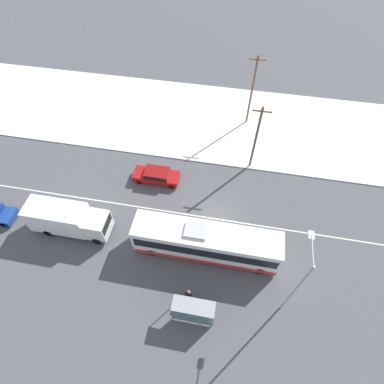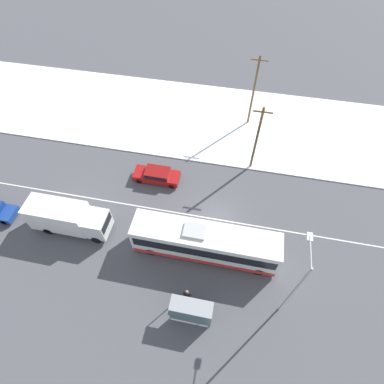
{
  "view_description": "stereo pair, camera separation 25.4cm",
  "coord_description": "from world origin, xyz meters",
  "px_view_note": "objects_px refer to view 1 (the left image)",
  "views": [
    {
      "loc": [
        0.33,
        -15.26,
        24.75
      ],
      "look_at": [
        -2.79,
        1.75,
        1.4
      ],
      "focal_mm": 28.0,
      "sensor_mm": 36.0,
      "label": 1
    },
    {
      "loc": [
        0.58,
        -15.21,
        24.75
      ],
      "look_at": [
        -2.79,
        1.75,
        1.4
      ],
      "focal_mm": 28.0,
      "sensor_mm": 36.0,
      "label": 2
    }
  ],
  "objects_px": {
    "sedan_car": "(157,175)",
    "streetlamp": "(299,279)",
    "pedestrian_at_stop": "(189,294)",
    "city_bus": "(206,242)",
    "bus_shelter": "(193,313)",
    "utility_pole_roadside": "(256,138)",
    "box_truck": "(67,219)",
    "utility_pole_snowlot": "(252,91)"
  },
  "relations": [
    {
      "from": "utility_pole_roadside",
      "to": "utility_pole_snowlot",
      "type": "height_order",
      "value": "utility_pole_snowlot"
    },
    {
      "from": "city_bus",
      "to": "bus_shelter",
      "type": "xyz_separation_m",
      "value": [
        -0.09,
        -5.84,
        -0.06
      ]
    },
    {
      "from": "sedan_car",
      "to": "streetlamp",
      "type": "distance_m",
      "value": 17.26
    },
    {
      "from": "pedestrian_at_stop",
      "to": "box_truck",
      "type": "bearing_deg",
      "value": 159.79
    },
    {
      "from": "city_bus",
      "to": "box_truck",
      "type": "bearing_deg",
      "value": 179.84
    },
    {
      "from": "box_truck",
      "to": "utility_pole_roadside",
      "type": "xyz_separation_m",
      "value": [
        15.83,
        10.89,
        2.39
      ]
    },
    {
      "from": "box_truck",
      "to": "utility_pole_snowlot",
      "type": "distance_m",
      "value": 23.64
    },
    {
      "from": "bus_shelter",
      "to": "utility_pole_roadside",
      "type": "xyz_separation_m",
      "value": [
        3.29,
        16.77,
        2.47
      ]
    },
    {
      "from": "bus_shelter",
      "to": "sedan_car",
      "type": "bearing_deg",
      "value": 115.46
    },
    {
      "from": "sedan_car",
      "to": "city_bus",
      "type": "bearing_deg",
      "value": 131.15
    },
    {
      "from": "utility_pole_roadside",
      "to": "bus_shelter",
      "type": "bearing_deg",
      "value": -101.11
    },
    {
      "from": "streetlamp",
      "to": "utility_pole_roadside",
      "type": "distance_m",
      "value": 14.68
    },
    {
      "from": "bus_shelter",
      "to": "streetlamp",
      "type": "bearing_deg",
      "value": 20.58
    },
    {
      "from": "bus_shelter",
      "to": "streetlamp",
      "type": "relative_size",
      "value": 0.38
    },
    {
      "from": "sedan_car",
      "to": "utility_pole_snowlot",
      "type": "relative_size",
      "value": 0.55
    },
    {
      "from": "box_truck",
      "to": "pedestrian_at_stop",
      "type": "xyz_separation_m",
      "value": [
        11.94,
        -4.4,
        -0.73
      ]
    },
    {
      "from": "city_bus",
      "to": "bus_shelter",
      "type": "height_order",
      "value": "city_bus"
    },
    {
      "from": "utility_pole_roadside",
      "to": "utility_pole_snowlot",
      "type": "bearing_deg",
      "value": 97.12
    },
    {
      "from": "bus_shelter",
      "to": "utility_pole_roadside",
      "type": "height_order",
      "value": "utility_pole_roadside"
    },
    {
      "from": "box_truck",
      "to": "pedestrian_at_stop",
      "type": "relative_size",
      "value": 4.29
    },
    {
      "from": "city_bus",
      "to": "sedan_car",
      "type": "bearing_deg",
      "value": 131.15
    },
    {
      "from": "city_bus",
      "to": "box_truck",
      "type": "xyz_separation_m",
      "value": [
        -12.62,
        0.04,
        0.03
      ]
    },
    {
      "from": "pedestrian_at_stop",
      "to": "city_bus",
      "type": "bearing_deg",
      "value": 81.13
    },
    {
      "from": "sedan_car",
      "to": "pedestrian_at_stop",
      "type": "bearing_deg",
      "value": 115.91
    },
    {
      "from": "sedan_car",
      "to": "utility_pole_snowlot",
      "type": "height_order",
      "value": "utility_pole_snowlot"
    },
    {
      "from": "pedestrian_at_stop",
      "to": "utility_pole_roadside",
      "type": "relative_size",
      "value": 0.21
    },
    {
      "from": "box_truck",
      "to": "bus_shelter",
      "type": "height_order",
      "value": "box_truck"
    },
    {
      "from": "box_truck",
      "to": "streetlamp",
      "type": "height_order",
      "value": "streetlamp"
    },
    {
      "from": "pedestrian_at_stop",
      "to": "bus_shelter",
      "type": "relative_size",
      "value": 0.53
    },
    {
      "from": "pedestrian_at_stop",
      "to": "utility_pole_roadside",
      "type": "xyz_separation_m",
      "value": [
        3.89,
        15.29,
        3.11
      ]
    },
    {
      "from": "box_truck",
      "to": "sedan_car",
      "type": "distance_m",
      "value": 9.61
    },
    {
      "from": "box_truck",
      "to": "pedestrian_at_stop",
      "type": "height_order",
      "value": "box_truck"
    },
    {
      "from": "city_bus",
      "to": "box_truck",
      "type": "relative_size",
      "value": 1.71
    },
    {
      "from": "city_bus",
      "to": "pedestrian_at_stop",
      "type": "xyz_separation_m",
      "value": [
        -0.68,
        -4.36,
        -0.7
      ]
    },
    {
      "from": "city_bus",
      "to": "box_truck",
      "type": "height_order",
      "value": "city_bus"
    },
    {
      "from": "box_truck",
      "to": "streetlamp",
      "type": "distance_m",
      "value": 19.87
    },
    {
      "from": "streetlamp",
      "to": "utility_pole_roadside",
      "type": "relative_size",
      "value": 1.05
    },
    {
      "from": "utility_pole_roadside",
      "to": "utility_pole_snowlot",
      "type": "xyz_separation_m",
      "value": [
        -0.9,
        7.22,
        0.4
      ]
    },
    {
      "from": "box_truck",
      "to": "utility_pole_roadside",
      "type": "height_order",
      "value": "utility_pole_roadside"
    },
    {
      "from": "city_bus",
      "to": "streetlamp",
      "type": "height_order",
      "value": "streetlamp"
    },
    {
      "from": "pedestrian_at_stop",
      "to": "streetlamp",
      "type": "distance_m",
      "value": 8.49
    },
    {
      "from": "pedestrian_at_stop",
      "to": "utility_pole_roadside",
      "type": "bearing_deg",
      "value": 75.74
    }
  ]
}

